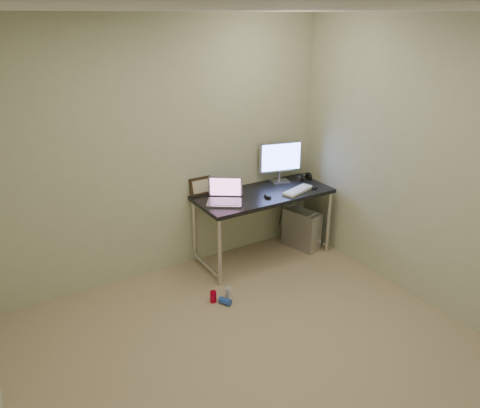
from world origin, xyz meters
name	(u,v)px	position (x,y,z in m)	size (l,w,h in m)	color
floor	(264,364)	(0.00, 0.00, 0.00)	(3.50, 3.50, 0.00)	tan
ceiling	(273,10)	(0.00, 0.00, 2.50)	(3.50, 3.50, 0.00)	silver
wall_back	(165,152)	(0.00, 1.75, 1.25)	(3.50, 0.02, 2.50)	beige
wall_right	(439,171)	(1.75, 0.00, 1.25)	(0.02, 3.50, 2.50)	beige
desk	(263,200)	(0.94, 1.43, 0.66)	(1.44, 0.63, 0.75)	black
tower_computer	(301,229)	(1.45, 1.40, 0.22)	(0.28, 0.46, 0.47)	#ACACB1
cable_a	(283,207)	(1.40, 1.70, 0.40)	(0.01, 0.01, 0.70)	black
cable_b	(290,207)	(1.49, 1.68, 0.38)	(0.01, 0.01, 0.72)	black
can_red	(213,297)	(0.06, 0.94, 0.05)	(0.06, 0.06, 0.11)	#B10321
can_white	(228,293)	(0.21, 0.92, 0.05)	(0.06, 0.06, 0.11)	silver
can_blue	(225,301)	(0.14, 0.85, 0.03)	(0.06, 0.06, 0.11)	blue
laptop	(225,196)	(0.47, 1.43, 0.81)	(0.44, 0.42, 0.24)	#B9BAC2
monitor	(280,159)	(1.29, 1.63, 1.02)	(0.48, 0.18, 0.45)	#B9BAC2
keyboard	(298,190)	(1.27, 1.28, 0.76)	(0.40, 0.13, 0.02)	white
mouse_right	(314,187)	(1.48, 1.27, 0.77)	(0.07, 0.11, 0.04)	black
mouse_left	(268,196)	(0.90, 1.30, 0.77)	(0.07, 0.11, 0.04)	black
headphones	(304,177)	(1.57, 1.54, 0.78)	(0.16, 0.09, 0.10)	black
picture_frame	(200,186)	(0.35, 1.73, 0.84)	(0.23, 0.03, 0.19)	black
webcam	(219,184)	(0.57, 1.72, 0.83)	(0.04, 0.03, 0.11)	silver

